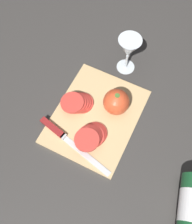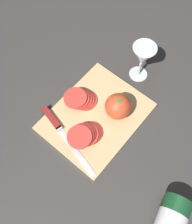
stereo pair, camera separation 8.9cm
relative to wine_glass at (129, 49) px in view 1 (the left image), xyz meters
The scene contains 7 objects.
ground_plane 0.19m from the wine_glass, ahead, with size 3.00×3.00×0.00m, color #383533.
cutting_board 0.26m from the wine_glass, ahead, with size 0.35×0.28×0.01m.
wine_glass is the anchor object (origin of this frame).
whole_tomato 0.19m from the wine_glass, 12.17° to the left, with size 0.09×0.09×0.09m.
knife 0.38m from the wine_glass, 14.00° to the right, with size 0.09×0.29×0.01m.
tomato_slice_stack_near 0.33m from the wine_glass, ahead, with size 0.12×0.09×0.05m.
tomato_slice_stack_far 0.26m from the wine_glass, 20.20° to the right, with size 0.11×0.10×0.04m.
Camera 1 is at (0.41, 0.15, 0.84)m, focal length 42.00 mm.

